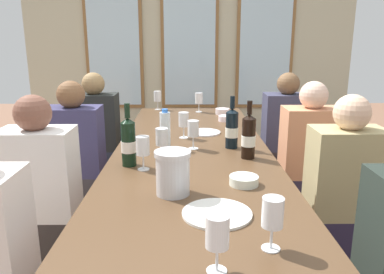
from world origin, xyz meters
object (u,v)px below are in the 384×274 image
(wine_bottle_1, at_px, (232,128))
(seated_person_5, at_px, (342,201))
(wine_glass_1, at_px, (158,97))
(wine_glass_3, at_px, (193,129))
(tasting_bowl_0, at_px, (225,118))
(wine_glass_6, at_px, (143,147))
(tasting_bowl_1, at_px, (222,111))
(seated_person_4, at_px, (42,202))
(seated_person_2, at_px, (97,140))
(dining_table, at_px, (192,158))
(white_plate_1, at_px, (204,132))
(metal_pitcher, at_px, (173,172))
(wine_glass_7, at_px, (199,99))
(wine_glass_4, at_px, (162,138))
(seated_person_3, at_px, (285,140))
(wine_glass_5, at_px, (273,215))
(seated_person_1, at_px, (308,165))
(wine_bottle_0, at_px, (128,142))
(seated_person_0, at_px, (76,163))
(water_bottle, at_px, (165,130))
(wine_glass_0, at_px, (184,120))
(tasting_bowl_2, at_px, (244,180))
(wine_glass_2, at_px, (217,234))
(wine_bottle_2, at_px, (249,136))

(wine_bottle_1, distance_m, seated_person_5, 0.74)
(wine_glass_1, relative_size, wine_glass_3, 1.00)
(tasting_bowl_0, distance_m, wine_glass_6, 1.28)
(tasting_bowl_1, bearing_deg, seated_person_5, -68.44)
(wine_glass_3, height_order, seated_person_4, seated_person_4)
(seated_person_2, bearing_deg, dining_table, -49.89)
(white_plate_1, bearing_deg, wine_bottle_1, -68.07)
(metal_pitcher, relative_size, wine_glass_7, 1.09)
(dining_table, height_order, wine_glass_4, wine_glass_4)
(wine_glass_1, bearing_deg, wine_glass_7, -18.10)
(tasting_bowl_1, distance_m, seated_person_3, 0.60)
(wine_glass_5, height_order, seated_person_5, seated_person_5)
(metal_pitcher, distance_m, wine_glass_6, 0.35)
(wine_glass_7, bearing_deg, wine_bottle_1, -81.85)
(seated_person_1, distance_m, seated_person_5, 0.61)
(metal_pitcher, relative_size, wine_glass_1, 1.09)
(wine_bottle_0, height_order, seated_person_0, seated_person_0)
(wine_glass_7, bearing_deg, water_bottle, -101.60)
(seated_person_3, bearing_deg, wine_glass_0, -140.26)
(wine_glass_5, xyz_separation_m, wine_glass_7, (-0.16, 2.29, 0.00))
(tasting_bowl_2, relative_size, wine_glass_0, 0.76)
(wine_glass_1, xyz_separation_m, seated_person_2, (-0.51, -0.29, -0.34))
(tasting_bowl_1, relative_size, wine_glass_2, 0.71)
(wine_bottle_2, distance_m, wine_glass_0, 0.57)
(wine_glass_2, height_order, wine_glass_7, same)
(tasting_bowl_1, height_order, water_bottle, water_bottle)
(tasting_bowl_1, xyz_separation_m, wine_glass_4, (-0.45, -1.27, 0.10))
(wine_bottle_0, bearing_deg, wine_bottle_2, 10.61)
(seated_person_2, bearing_deg, seated_person_3, -0.64)
(seated_person_2, bearing_deg, wine_glass_7, 10.76)
(metal_pitcher, xyz_separation_m, seated_person_5, (0.91, 0.39, -0.31))
(seated_person_1, xyz_separation_m, seated_person_4, (-1.64, -0.60, 0.00))
(wine_bottle_2, bearing_deg, wine_bottle_1, 108.61)
(seated_person_2, bearing_deg, wine_glass_1, 29.78)
(tasting_bowl_1, relative_size, seated_person_0, 0.11)
(seated_person_2, bearing_deg, water_bottle, -56.22)
(metal_pitcher, height_order, wine_glass_0, metal_pitcher)
(wine_bottle_2, distance_m, seated_person_1, 0.79)
(white_plate_1, bearing_deg, wine_glass_3, -102.03)
(seated_person_0, relative_size, seated_person_1, 1.00)
(metal_pitcher, bearing_deg, seated_person_1, 47.79)
(wine_glass_0, xyz_separation_m, wine_glass_1, (-0.25, 1.04, 0.00))
(seated_person_1, bearing_deg, dining_table, -160.33)
(wine_bottle_2, bearing_deg, seated_person_1, 44.66)
(wine_glass_0, height_order, seated_person_1, seated_person_1)
(metal_pitcher, bearing_deg, wine_bottle_2, 51.33)
(tasting_bowl_0, relative_size, seated_person_0, 0.10)
(metal_pitcher, bearing_deg, wine_glass_1, 96.23)
(wine_glass_0, height_order, seated_person_4, seated_person_4)
(dining_table, distance_m, wine_glass_7, 1.16)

